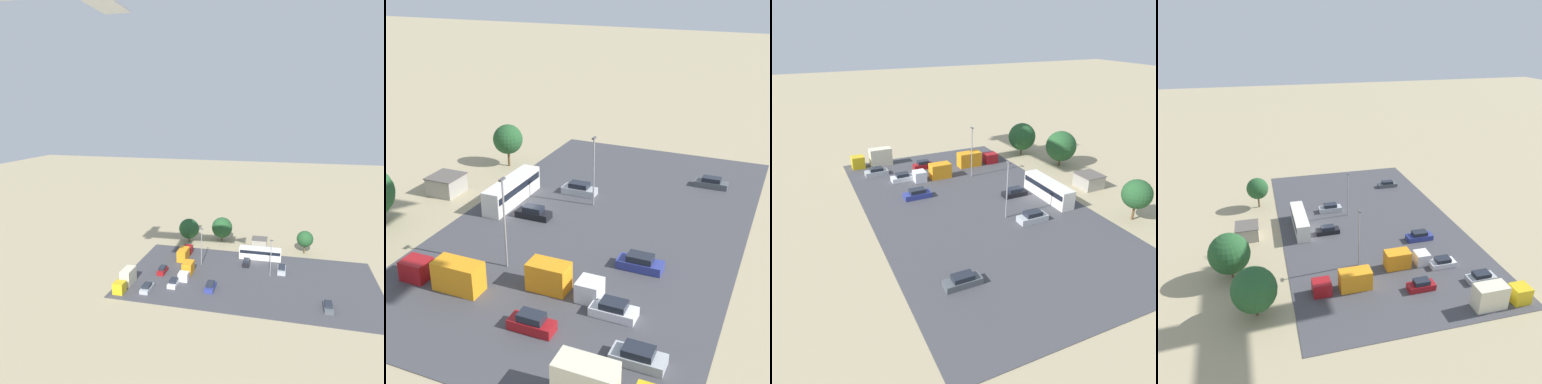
# 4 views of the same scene
# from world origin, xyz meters

# --- Properties ---
(ground_plane) EXTENTS (400.00, 400.00, 0.00)m
(ground_plane) POSITION_xyz_m (0.00, 0.00, 0.00)
(ground_plane) COLOR tan
(parking_lot_surface) EXTENTS (58.20, 33.38, 0.08)m
(parking_lot_surface) POSITION_xyz_m (0.00, 10.12, 0.04)
(parking_lot_surface) COLOR #424247
(parking_lot_surface) RESTS_ON ground
(shed_building) EXTENTS (4.41, 4.13, 2.55)m
(shed_building) POSITION_xyz_m (-0.76, -12.52, 1.28)
(shed_building) COLOR #9E998E
(shed_building) RESTS_ON ground
(bus) EXTENTS (10.98, 2.44, 3.17)m
(bus) POSITION_xyz_m (-1.64, -2.82, 1.79)
(bus) COLOR silver
(bus) RESTS_ON ground
(parked_car_0) EXTENTS (1.94, 4.41, 1.49)m
(parked_car_0) POSITION_xyz_m (21.29, 21.49, 0.70)
(parked_car_0) COLOR #ADB2B7
(parked_car_0) RESTS_ON ground
(parked_car_1) EXTENTS (1.72, 4.52, 1.45)m
(parked_car_1) POSITION_xyz_m (-16.84, 20.16, 0.68)
(parked_car_1) COLOR #4C5156
(parked_car_1) RESTS_ON ground
(parked_car_2) EXTENTS (1.94, 4.70, 1.62)m
(parked_car_2) POSITION_xyz_m (7.78, 17.47, 0.75)
(parked_car_2) COLOR navy
(parked_car_2) RESTS_ON ground
(parked_car_3) EXTENTS (1.70, 4.06, 1.66)m
(parked_car_3) POSITION_xyz_m (20.90, 11.91, 0.77)
(parked_car_3) COLOR maroon
(parked_car_3) RESTS_ON ground
(parked_car_4) EXTENTS (1.93, 4.65, 1.63)m
(parked_car_4) POSITION_xyz_m (-7.43, 4.22, 0.76)
(parked_car_4) COLOR #ADB2B7
(parked_car_4) RESTS_ON ground
(parked_car_5) EXTENTS (1.93, 4.21, 1.49)m
(parked_car_5) POSITION_xyz_m (16.29, 17.66, 0.70)
(parked_car_5) COLOR silver
(parked_car_5) RESTS_ON ground
(parked_car_6) EXTENTS (1.76, 4.33, 1.50)m
(parked_car_6) POSITION_xyz_m (1.48, 1.90, 0.71)
(parked_car_6) COLOR black
(parked_car_6) RESTS_ON ground
(parked_truck_0) EXTENTS (2.35, 8.66, 2.97)m
(parked_truck_0) POSITION_xyz_m (18.20, 1.26, 1.44)
(parked_truck_0) COLOR maroon
(parked_truck_0) RESTS_ON ground
(parked_truck_1) EXTENTS (2.31, 8.25, 3.55)m
(parked_truck_1) POSITION_xyz_m (26.69, 20.61, 1.70)
(parked_truck_1) COLOR gold
(parked_truck_1) RESTS_ON ground
(parked_truck_2) EXTENTS (2.32, 7.30, 2.83)m
(parked_truck_2) POSITION_xyz_m (14.75, 11.71, 1.37)
(parked_truck_2) COLOR silver
(parked_truck_2) RESTS_ON ground
(tree_near_shed) EXTENTS (6.03, 6.03, 7.17)m
(tree_near_shed) POSITION_xyz_m (20.31, -11.47, 4.15)
(tree_near_shed) COLOR brown
(tree_near_shed) RESTS_ON ground
(tree_apron_mid) EXTENTS (6.24, 6.24, 7.31)m
(tree_apron_mid) POSITION_xyz_m (10.80, -14.89, 4.19)
(tree_apron_mid) COLOR brown
(tree_apron_mid) RESTS_ON ground
(tree_apron_far) EXTENTS (4.49, 4.49, 6.52)m
(tree_apron_far) POSITION_xyz_m (-13.29, -10.07, 4.27)
(tree_apron_far) COLOR brown
(tree_apron_far) RESTS_ON ground
(light_pole_lot_centre) EXTENTS (0.90, 0.28, 9.79)m
(light_pole_lot_centre) POSITION_xyz_m (12.75, 4.73, 5.41)
(light_pole_lot_centre) COLOR gray
(light_pole_lot_centre) RESTS_ON ground
(light_pole_lot_edge) EXTENTS (0.90, 0.28, 9.15)m
(light_pole_lot_edge) POSITION_xyz_m (-4.76, 7.32, 5.09)
(light_pole_lot_edge) COLOR gray
(light_pole_lot_edge) RESTS_ON ground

